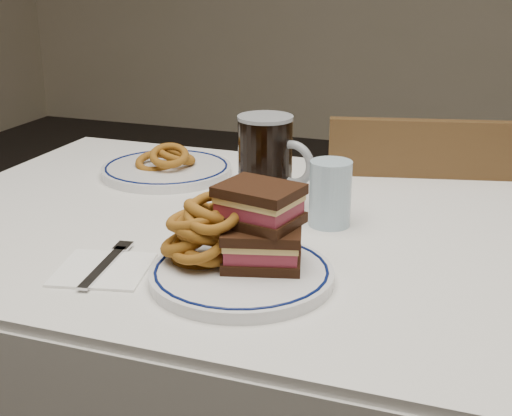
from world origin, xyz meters
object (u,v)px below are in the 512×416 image
(beer_mug, at_px, (267,161))
(far_plate, at_px, (167,170))
(chair_far, at_px, (410,276))
(main_plate, at_px, (241,274))
(reuben_sandwich, at_px, (261,225))

(beer_mug, distance_m, far_plate, 0.29)
(chair_far, xyz_separation_m, main_plate, (-0.15, -0.70, 0.29))
(main_plate, xyz_separation_m, far_plate, (-0.33, 0.43, 0.00))
(far_plate, bearing_deg, beer_mug, -23.17)
(chair_far, height_order, beer_mug, beer_mug)
(beer_mug, height_order, far_plate, beer_mug)
(reuben_sandwich, bearing_deg, chair_far, 78.39)
(chair_far, height_order, main_plate, chair_far)
(reuben_sandwich, xyz_separation_m, far_plate, (-0.35, 0.40, -0.06))
(far_plate, bearing_deg, reuben_sandwich, -48.70)
(beer_mug, xyz_separation_m, far_plate, (-0.26, 0.11, -0.07))
(main_plate, bearing_deg, reuben_sandwich, 61.76)
(main_plate, relative_size, far_plate, 0.96)
(chair_far, distance_m, beer_mug, 0.58)
(reuben_sandwich, bearing_deg, beer_mug, 107.29)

